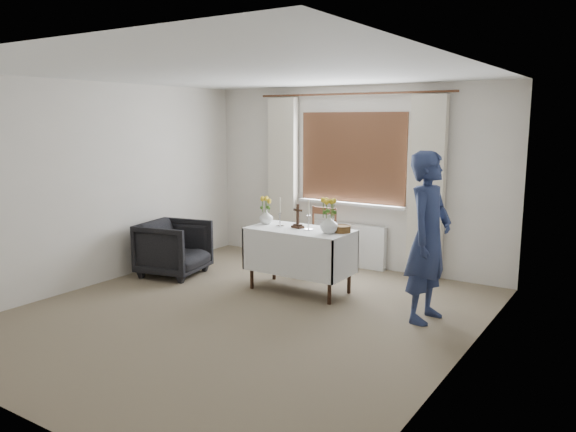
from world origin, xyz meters
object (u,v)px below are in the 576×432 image
object	(u,v)px
armchair	(174,248)
wooden_cross	(298,216)
flower_vase_right	(329,224)
altar_table	(300,260)
wooden_chair	(318,241)
person	(429,237)
flower_vase_left	(266,217)

from	to	relation	value
armchair	wooden_cross	bearing A→B (deg)	-90.01
flower_vase_right	altar_table	bearing A→B (deg)	175.54
wooden_chair	flower_vase_right	distance (m)	1.16
person	flower_vase_right	xyz separation A→B (m)	(-1.20, 0.09, -0.00)
altar_table	person	world-z (taller)	person
person	wooden_chair	bearing A→B (deg)	66.91
altar_table	armchair	size ratio (longest dim) A/B	1.56
altar_table	armchair	world-z (taller)	altar_table
altar_table	flower_vase_right	bearing A→B (deg)	-4.46
altar_table	armchair	xyz separation A→B (m)	(-1.77, -0.31, -0.02)
wooden_cross	flower_vase_right	size ratio (longest dim) A/B	1.36
person	flower_vase_left	distance (m)	2.14
wooden_chair	wooden_cross	size ratio (longest dim) A/B	3.03
wooden_cross	flower_vase_right	distance (m)	0.47
wooden_cross	armchair	bearing A→B (deg)	-155.78
wooden_chair	armchair	distance (m)	1.91
flower_vase_left	flower_vase_right	distance (m)	0.94
wooden_chair	armchair	size ratio (longest dim) A/B	1.10
armchair	wooden_chair	bearing A→B (deg)	-64.76
wooden_chair	flower_vase_left	bearing A→B (deg)	-110.19
flower_vase_left	wooden_cross	bearing A→B (deg)	-1.34
armchair	wooden_cross	xyz separation A→B (m)	(1.71, 0.35, 0.54)
altar_table	wooden_chair	world-z (taller)	wooden_chair
armchair	flower_vase_left	world-z (taller)	flower_vase_left
wooden_chair	person	size ratio (longest dim) A/B	0.50
flower_vase_right	person	bearing A→B (deg)	-4.34
person	wooden_cross	bearing A→B (deg)	88.79
armchair	flower_vase_left	bearing A→B (deg)	-85.40
altar_table	person	xyz separation A→B (m)	(1.61, -0.12, 0.49)
flower_vase_left	flower_vase_right	xyz separation A→B (m)	(0.93, -0.08, 0.02)
wooden_cross	flower_vase_left	size ratio (longest dim) A/B	1.63
wooden_chair	wooden_cross	world-z (taller)	wooden_cross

